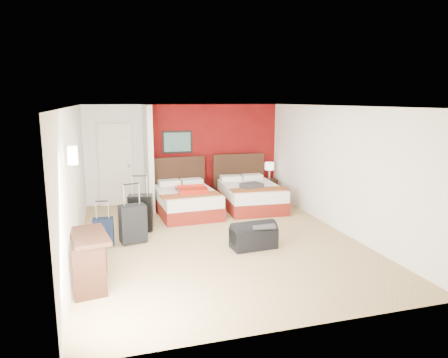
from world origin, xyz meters
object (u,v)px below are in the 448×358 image
object	(u,v)px
table_lamp	(269,171)
duffel_bag	(253,237)
red_suitcase_open	(191,189)
suitcase_charcoal	(133,225)
bed_left	(186,202)
bed_right	(251,196)
desk	(91,261)
nightstand	(269,188)
suitcase_black	(141,214)
suitcase_navy	(104,233)

from	to	relation	value
table_lamp	duffel_bag	size ratio (longest dim) A/B	0.56
red_suitcase_open	suitcase_charcoal	distance (m)	2.14
bed_left	suitcase_charcoal	distance (m)	2.14
bed_right	desk	distance (m)	5.03
red_suitcase_open	duffel_bag	size ratio (longest dim) A/B	1.10
desk	duffel_bag	bearing A→B (deg)	7.56
nightstand	desk	bearing A→B (deg)	-133.07
bed_right	red_suitcase_open	size ratio (longest dim) A/B	2.15
bed_left	bed_right	xyz separation A→B (m)	(1.63, 0.09, 0.01)
suitcase_black	suitcase_navy	xyz separation A→B (m)	(-0.72, -0.71, -0.11)
suitcase_charcoal	duffel_bag	size ratio (longest dim) A/B	0.87
duffel_bag	nightstand	bearing A→B (deg)	59.53
nightstand	bed_right	bearing A→B (deg)	-131.20
bed_right	table_lamp	size ratio (longest dim) A/B	4.22
duffel_bag	suitcase_black	bearing A→B (deg)	136.17
suitcase_black	nightstand	bearing A→B (deg)	38.79
nightstand	suitcase_navy	size ratio (longest dim) A/B	1.06
suitcase_charcoal	desk	distance (m)	1.82
suitcase_charcoal	nightstand	bearing A→B (deg)	23.22
suitcase_navy	duffel_bag	size ratio (longest dim) A/B	0.62
bed_left	duffel_bag	size ratio (longest dim) A/B	2.33
bed_left	red_suitcase_open	size ratio (longest dim) A/B	2.11
nightstand	suitcase_black	distance (m)	4.08
bed_left	suitcase_navy	world-z (taller)	bed_left
bed_left	duffel_bag	distance (m)	2.65
suitcase_black	desk	size ratio (longest dim) A/B	0.76
red_suitcase_open	suitcase_charcoal	world-z (taller)	suitcase_charcoal
bed_left	table_lamp	bearing A→B (deg)	17.49
duffel_bag	suitcase_navy	bearing A→B (deg)	158.03
bed_left	suitcase_black	xyz separation A→B (m)	(-1.12, -1.01, 0.08)
table_lamp	suitcase_navy	size ratio (longest dim) A/B	0.91
bed_left	red_suitcase_open	bearing A→B (deg)	-48.50
bed_right	red_suitcase_open	xyz separation A→B (m)	(-1.53, -0.19, 0.33)
suitcase_navy	desk	xyz separation A→B (m)	(-0.17, -1.65, 0.15)
bed_left	desk	size ratio (longest dim) A/B	1.96
nightstand	suitcase_black	bearing A→B (deg)	-148.49
suitcase_charcoal	bed_right	bearing A→B (deg)	19.44
duffel_bag	table_lamp	bearing A→B (deg)	59.53
bed_left	duffel_bag	bearing A→B (deg)	-77.54
nightstand	desk	distance (m)	6.21
table_lamp	duffel_bag	bearing A→B (deg)	-116.36
nightstand	desk	world-z (taller)	desk
suitcase_black	suitcase_navy	world-z (taller)	suitcase_black
red_suitcase_open	desk	xyz separation A→B (m)	(-2.11, -3.27, -0.22)
bed_right	red_suitcase_open	bearing A→B (deg)	-169.60
suitcase_black	desk	bearing A→B (deg)	-100.39
suitcase_navy	bed_left	bearing A→B (deg)	46.24
bed_left	desk	distance (m)	3.93
suitcase_black	duffel_bag	size ratio (longest dim) A/B	0.90
suitcase_black	duffel_bag	xyz separation A→B (m)	(1.85, -1.54, -0.16)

